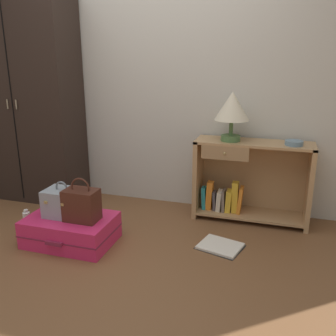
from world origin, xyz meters
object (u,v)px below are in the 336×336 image
object	(u,v)px
bookshelf	(247,181)
bowl	(294,143)
train_case	(63,202)
open_book_on_floor	(220,246)
suitcase_large	(71,230)
table_lamp	(232,108)
wardrobe	(28,101)
handbag	(82,205)
bottle	(27,222)

from	to	relation	value
bookshelf	bowl	xyz separation A→B (m)	(0.37, -0.06, 0.40)
train_case	open_book_on_floor	bearing A→B (deg)	11.59
suitcase_large	open_book_on_floor	size ratio (longest dim) A/B	1.74
train_case	suitcase_large	bearing A→B (deg)	-14.72
bowl	suitcase_large	distance (m)	1.98
suitcase_large	train_case	bearing A→B (deg)	165.28
table_lamp	suitcase_large	world-z (taller)	table_lamp
wardrobe	suitcase_large	bearing A→B (deg)	-41.94
train_case	table_lamp	bearing A→B (deg)	35.01
bookshelf	open_book_on_floor	xyz separation A→B (m)	(-0.13, -0.63, -0.35)
bowl	handbag	world-z (taller)	bowl
bottle	table_lamp	bearing A→B (deg)	27.07
wardrobe	handbag	size ratio (longest dim) A/B	5.82
bookshelf	bottle	distance (m)	1.97
bowl	train_case	bearing A→B (deg)	-154.54
wardrobe	train_case	world-z (taller)	wardrobe
suitcase_large	wardrobe	bearing A→B (deg)	138.06
bottle	handbag	bearing A→B (deg)	-6.11
table_lamp	train_case	bearing A→B (deg)	-144.99
table_lamp	suitcase_large	distance (m)	1.69
train_case	open_book_on_floor	size ratio (longest dim) A/B	0.73
bottle	open_book_on_floor	world-z (taller)	bottle
bowl	handbag	xyz separation A→B (m)	(-1.55, -0.86, -0.40)
bookshelf	wardrobe	bearing A→B (deg)	-178.20
wardrobe	open_book_on_floor	xyz separation A→B (m)	(2.10, -0.56, -1.01)
bottle	wardrobe	bearing A→B (deg)	120.83
wardrobe	suitcase_large	size ratio (longest dim) A/B	2.93
open_book_on_floor	handbag	bearing A→B (deg)	-164.66
table_lamp	bowl	size ratio (longest dim) A/B	2.88
bottle	bowl	bearing A→B (deg)	20.58
bookshelf	bowl	distance (m)	0.54
wardrobe	train_case	bearing A→B (deg)	-43.45
bookshelf	bottle	size ratio (longest dim) A/B	4.92
table_lamp	bookshelf	bearing A→B (deg)	13.72
wardrobe	train_case	distance (m)	1.36
open_book_on_floor	bowl	bearing A→B (deg)	49.02
wardrobe	train_case	xyz separation A→B (m)	(0.86, -0.81, -0.68)
handbag	open_book_on_floor	bearing A→B (deg)	15.34
wardrobe	train_case	size ratio (longest dim) A/B	6.97
open_book_on_floor	bottle	bearing A→B (deg)	-172.11
bookshelf	open_book_on_floor	distance (m)	0.73
bottle	train_case	bearing A→B (deg)	-4.18
table_lamp	handbag	xyz separation A→B (m)	(-1.01, -0.88, -0.67)
table_lamp	train_case	xyz separation A→B (m)	(-1.20, -0.84, -0.69)
train_case	open_book_on_floor	distance (m)	1.31
suitcase_large	bowl	bearing A→B (deg)	26.80
table_lamp	open_book_on_floor	size ratio (longest dim) A/B	1.08
open_book_on_floor	train_case	bearing A→B (deg)	-168.41
bookshelf	open_book_on_floor	world-z (taller)	bookshelf
bookshelf	suitcase_large	world-z (taller)	bookshelf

